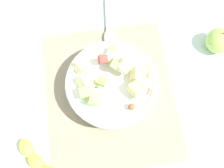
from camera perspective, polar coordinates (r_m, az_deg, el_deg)
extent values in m
plane|color=silver|center=(0.85, -0.39, -1.96)|extent=(2.40, 2.40, 0.00)
cube|color=gray|center=(0.84, -0.40, -1.90)|extent=(0.44, 0.37, 0.01)
cylinder|color=white|center=(0.81, 0.00, -0.48)|extent=(0.24, 0.24, 0.06)
torus|color=white|center=(0.78, 0.00, 0.33)|extent=(0.26, 0.26, 0.02)
cube|color=#A3CC6B|center=(0.81, 0.10, 6.57)|extent=(0.03, 0.03, 0.03)
cube|color=red|center=(0.77, -1.79, 4.90)|extent=(0.03, 0.03, 0.03)
cube|color=#9EC656|center=(0.74, -3.64, -3.01)|extent=(0.04, 0.04, 0.03)
sphere|color=brown|center=(0.74, 3.90, -4.49)|extent=(0.03, 0.03, 0.03)
cube|color=#A3CC6B|center=(0.75, -5.16, -1.65)|extent=(0.04, 0.03, 0.04)
cube|color=beige|center=(0.78, 3.28, 4.63)|extent=(0.04, 0.04, 0.03)
cube|color=beige|center=(0.76, -5.06, 0.31)|extent=(0.05, 0.06, 0.05)
cube|color=beige|center=(0.78, -0.06, 5.20)|extent=(0.05, 0.05, 0.03)
cube|color=#E5D684|center=(0.75, 5.09, -0.94)|extent=(0.05, 0.05, 0.04)
cube|color=#E5D684|center=(0.76, 2.57, 3.34)|extent=(0.05, 0.04, 0.03)
sphere|color=brown|center=(0.77, 6.76, -1.23)|extent=(0.03, 0.03, 0.03)
cube|color=#A3CC6B|center=(0.79, 6.55, 2.44)|extent=(0.04, 0.03, 0.04)
cube|color=#E5D684|center=(0.79, -6.11, 3.44)|extent=(0.04, 0.05, 0.04)
cube|color=#93C160|center=(0.76, 0.42, 4.01)|extent=(0.04, 0.03, 0.04)
cube|color=#8CB74C|center=(0.74, -2.07, 0.18)|extent=(0.03, 0.03, 0.02)
cube|color=beige|center=(0.77, 5.15, 1.77)|extent=(0.04, 0.05, 0.04)
ellipsoid|color=#B7B7BC|center=(0.91, -0.50, 9.18)|extent=(0.06, 0.04, 0.01)
cube|color=#B7B7BC|center=(0.96, -0.75, 14.02)|extent=(0.16, 0.03, 0.01)
sphere|color=#9EC656|center=(0.93, 20.31, 8.05)|extent=(0.08, 0.08, 0.08)
cylinder|color=brown|center=(0.89, 21.26, 9.42)|extent=(0.00, 0.00, 0.01)
ellipsoid|color=yellow|center=(0.82, -16.49, -12.01)|extent=(0.06, 0.06, 0.04)
ellipsoid|color=yellow|center=(0.81, -14.71, -14.65)|extent=(0.07, 0.06, 0.04)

